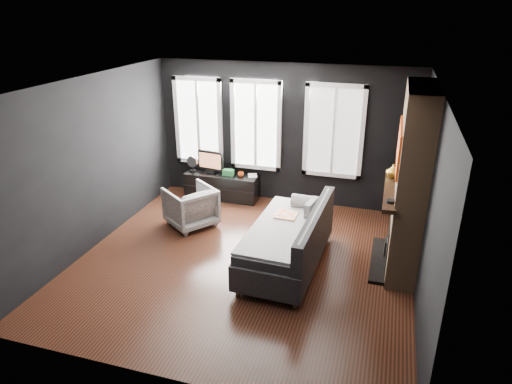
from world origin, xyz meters
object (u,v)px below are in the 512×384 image
(mug, at_px, (241,174))
(armchair, at_px, (191,205))
(media_console, at_px, (222,186))
(mantel_vase, at_px, (393,171))
(monitor, at_px, (211,160))
(sofa, at_px, (287,237))
(book, at_px, (248,171))

(mug, bearing_deg, armchair, -111.02)
(media_console, distance_m, mantel_vase, 3.62)
(monitor, relative_size, mug, 4.82)
(sofa, xyz_separation_m, mantel_vase, (1.41, 0.95, 0.86))
(mug, bearing_deg, mantel_vase, -22.46)
(armchair, height_order, media_console, armchair)
(sofa, distance_m, armchair, 2.11)
(armchair, distance_m, mug, 1.41)
(armchair, xyz_separation_m, mug, (0.50, 1.30, 0.18))
(mug, xyz_separation_m, book, (0.14, 0.06, 0.06))
(sofa, xyz_separation_m, media_console, (-1.84, 2.14, -0.21))
(armchair, xyz_separation_m, monitor, (-0.15, 1.36, 0.37))
(mug, relative_size, mantel_vase, 0.57)
(sofa, height_order, media_console, sofa)
(media_console, relative_size, mantel_vase, 7.20)
(monitor, relative_size, book, 2.41)
(armchair, relative_size, media_console, 0.53)
(media_console, relative_size, mug, 12.65)
(sofa, height_order, armchair, sofa)
(media_console, relative_size, monitor, 2.62)
(mug, distance_m, mantel_vase, 3.17)
(sofa, height_order, mug, sofa)
(book, bearing_deg, sofa, -59.30)
(mug, bearing_deg, book, 21.68)
(armchair, xyz_separation_m, media_console, (0.09, 1.32, -0.14))
(book, relative_size, mantel_vase, 1.14)
(sofa, distance_m, book, 2.55)
(monitor, distance_m, mug, 0.68)
(book, distance_m, mantel_vase, 3.05)
(monitor, xyz_separation_m, mantel_vase, (3.49, -1.23, 0.56))
(monitor, distance_m, mantel_vase, 3.75)
(mug, distance_m, book, 0.16)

